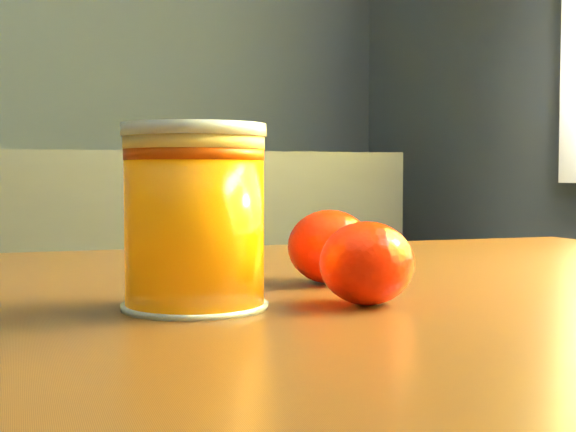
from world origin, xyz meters
name	(u,v)px	position (x,y,z in m)	size (l,w,h in m)	color
juice_glass	(195,218)	(0.94, 0.09, 0.83)	(0.09, 0.09, 0.11)	orange
orange_front	(367,263)	(1.04, 0.07, 0.80)	(0.06, 0.06, 0.05)	#FF2305
orange_back	(329,247)	(1.06, 0.17, 0.80)	(0.06, 0.06, 0.05)	#FF2305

